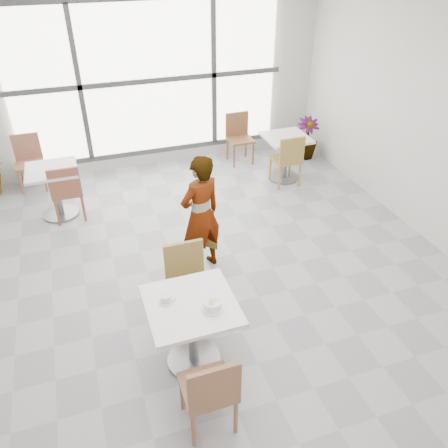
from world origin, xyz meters
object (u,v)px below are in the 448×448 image
object	(u,v)px
bg_table_right	(285,151)
person	(201,215)
bg_chair_right_far	(239,134)
coffee_cup	(166,299)
bg_chair_left_near	(66,189)
chair_near	(211,390)
oatmeal_bowl	(212,305)
chair_far	(187,277)
bg_chair_right_near	(288,158)
plant_right	(306,138)
bg_table_left	(55,185)
main_table	(192,322)
bg_chair_left_far	(29,158)

from	to	relation	value
bg_table_right	person	bearing A→B (deg)	-137.11
bg_table_right	bg_chair_right_far	distance (m)	1.04
coffee_cup	bg_chair_left_near	xyz separation A→B (m)	(-0.77, 2.97, -0.28)
chair_near	oatmeal_bowl	distance (m)	0.72
chair_far	bg_chair_left_near	xyz separation A→B (m)	(-1.11, 2.41, 0.00)
coffee_cup	chair_far	bearing A→B (deg)	58.92
bg_chair_right_near	plant_right	size ratio (longest dim) A/B	1.16
bg_table_left	coffee_cup	bearing A→B (deg)	-73.91
main_table	bg_table_left	world-z (taller)	same
oatmeal_bowl	bg_chair_right_far	xyz separation A→B (m)	(1.88, 4.31, -0.29)
chair_near	coffee_cup	xyz separation A→B (m)	(-0.15, 0.83, 0.28)
main_table	oatmeal_bowl	bearing A→B (deg)	-36.52
main_table	bg_chair_left_far	distance (m)	4.60
chair_far	oatmeal_bowl	bearing A→B (deg)	-87.87
chair_far	coffee_cup	world-z (taller)	chair_far
bg_chair_left_near	chair_far	bearing A→B (deg)	114.69
main_table	bg_chair_right_far	world-z (taller)	bg_chair_right_far
bg_table_right	bg_chair_left_near	world-z (taller)	bg_chair_left_near
plant_right	chair_near	bearing A→B (deg)	-125.48
bg_table_right	bg_chair_right_far	size ratio (longest dim) A/B	0.86
chair_far	main_table	bearing A→B (deg)	-101.38
bg_chair_right_near	person	bearing A→B (deg)	39.68
chair_near	bg_table_left	bearing A→B (deg)	-75.10
oatmeal_bowl	plant_right	distance (m)	5.10
chair_far	coffee_cup	size ratio (longest dim) A/B	5.47
bg_chair_left_near	bg_chair_left_far	bearing A→B (deg)	-68.17
chair_far	bg_chair_right_near	bearing A→B (deg)	45.51
bg_table_left	bg_chair_left_far	world-z (taller)	bg_chair_left_far
person	bg_chair_right_far	distance (m)	3.19
person	bg_chair_left_far	size ratio (longest dim) A/B	1.72
coffee_cup	main_table	bearing A→B (deg)	-24.83
chair_near	coffee_cup	distance (m)	0.89
chair_near	bg_table_right	size ratio (longest dim) A/B	1.16
main_table	bg_chair_right_near	xyz separation A→B (m)	(2.44, 3.01, -0.02)
main_table	person	distance (m)	1.52
main_table	bg_chair_right_far	size ratio (longest dim) A/B	0.92
bg_chair_right_far	bg_chair_left_near	bearing A→B (deg)	-159.49
plant_right	person	bearing A→B (deg)	-137.65
bg_chair_right_near	plant_right	distance (m)	1.22
bg_chair_left_far	plant_right	bearing A→B (deg)	-5.30
person	bg_chair_right_far	world-z (taller)	person
chair_far	person	world-z (taller)	person
main_table	plant_right	size ratio (longest dim) A/B	1.07
chair_near	oatmeal_bowl	size ratio (longest dim) A/B	4.14
main_table	bg_chair_left_near	size ratio (longest dim) A/B	0.92
chair_far	bg_chair_left_near	distance (m)	2.65
bg_chair_right_far	bg_table_right	bearing A→B (deg)	-62.87
plant_right	bg_chair_right_near	bearing A→B (deg)	-132.14
chair_near	bg_table_right	bearing A→B (deg)	-122.67
chair_far	person	xyz separation A→B (m)	(0.38, 0.75, 0.25)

